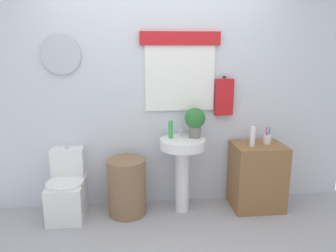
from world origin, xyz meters
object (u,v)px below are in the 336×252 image
at_px(laundry_hamper, 127,187).
at_px(potted_plant, 195,120).
at_px(toilet, 67,191).
at_px(pedestal_sink, 182,159).
at_px(lotion_bottle, 253,136).
at_px(wooden_cabinet, 257,176).
at_px(soap_bottle, 171,130).
at_px(toothbrush_cup, 267,139).

bearing_deg(laundry_hamper, potted_plant, 4.66).
height_order(toilet, potted_plant, potted_plant).
bearing_deg(pedestal_sink, potted_plant, 23.20).
height_order(toilet, laundry_hamper, toilet).
distance_m(laundry_hamper, lotion_bottle, 1.44).
xyz_separation_m(laundry_hamper, potted_plant, (0.74, 0.06, 0.70)).
distance_m(pedestal_sink, wooden_cabinet, 0.87).
height_order(toilet, soap_bottle, soap_bottle).
xyz_separation_m(pedestal_sink, wooden_cabinet, (0.84, 0.00, -0.24)).
bearing_deg(potted_plant, toilet, -178.85).
height_order(toilet, lotion_bottle, lotion_bottle).
xyz_separation_m(toilet, potted_plant, (1.36, 0.03, 0.73)).
height_order(laundry_hamper, pedestal_sink, pedestal_sink).
xyz_separation_m(wooden_cabinet, toothbrush_cup, (0.10, 0.02, 0.42)).
distance_m(laundry_hamper, pedestal_sink, 0.66).
xyz_separation_m(laundry_hamper, toothbrush_cup, (1.53, 0.02, 0.48)).
bearing_deg(potted_plant, pedestal_sink, -156.80).
height_order(wooden_cabinet, toothbrush_cup, toothbrush_cup).
xyz_separation_m(toilet, wooden_cabinet, (2.06, -0.03, 0.09)).
bearing_deg(toilet, lotion_bottle, -2.11).
xyz_separation_m(potted_plant, lotion_bottle, (0.61, -0.10, -0.17)).
height_order(potted_plant, lotion_bottle, potted_plant).
distance_m(soap_bottle, lotion_bottle, 0.87).
xyz_separation_m(laundry_hamper, wooden_cabinet, (1.44, 0.00, 0.06)).
bearing_deg(wooden_cabinet, lotion_bottle, -157.34).
distance_m(wooden_cabinet, toothbrush_cup, 0.43).
distance_m(wooden_cabinet, lotion_bottle, 0.48).
height_order(laundry_hamper, potted_plant, potted_plant).
relative_size(soap_bottle, potted_plant, 0.59).
distance_m(laundry_hamper, potted_plant, 1.02).
relative_size(soap_bottle, lotion_bottle, 0.88).
bearing_deg(lotion_bottle, soap_bottle, 174.06).
height_order(potted_plant, toothbrush_cup, potted_plant).
height_order(wooden_cabinet, potted_plant, potted_plant).
distance_m(pedestal_sink, potted_plant, 0.43).
height_order(pedestal_sink, soap_bottle, soap_bottle).
relative_size(toilet, soap_bottle, 3.89).
xyz_separation_m(soap_bottle, toothbrush_cup, (1.06, -0.03, -0.13)).
bearing_deg(pedestal_sink, toothbrush_cup, 1.24).
height_order(laundry_hamper, lotion_bottle, lotion_bottle).
distance_m(wooden_cabinet, soap_bottle, 1.11).
bearing_deg(laundry_hamper, wooden_cabinet, 0.00).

